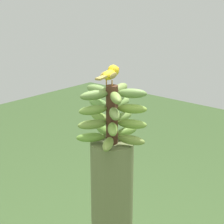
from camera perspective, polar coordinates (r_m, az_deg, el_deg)
The scene contains 2 objects.
banana_bunch at distance 1.63m, azimuth 0.01°, elevation -0.40°, with size 0.29×0.30×0.25m.
perched_bird at distance 1.61m, azimuth -0.22°, elevation 5.57°, with size 0.18×0.07×0.08m.
Camera 1 is at (1.18, 1.02, 1.67)m, focal length 63.72 mm.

